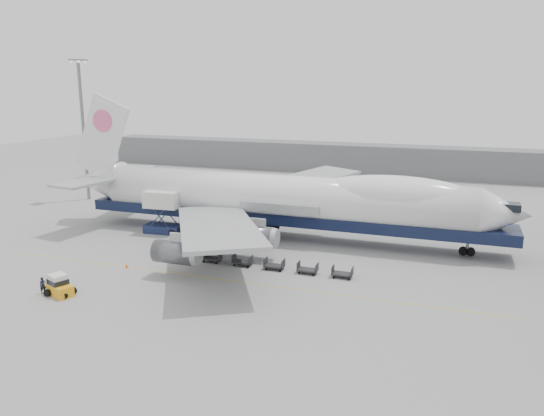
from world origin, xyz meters
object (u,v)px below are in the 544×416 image
at_px(airliner, 284,199).
at_px(catering_truck, 163,210).
at_px(baggage_tug, 59,286).
at_px(ground_worker, 43,285).

height_order(airliner, catering_truck, airliner).
height_order(catering_truck, baggage_tug, catering_truck).
relative_size(airliner, catering_truck, 10.80).
distance_m(catering_truck, ground_worker, 24.45).
height_order(catering_truck, ground_worker, catering_truck).
bearing_deg(baggage_tug, ground_worker, -149.22).
distance_m(airliner, catering_truck, 17.85).
xyz_separation_m(airliner, catering_truck, (-17.37, -3.48, -2.17)).
height_order(airliner, ground_worker, airliner).
bearing_deg(catering_truck, airliner, 7.94).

